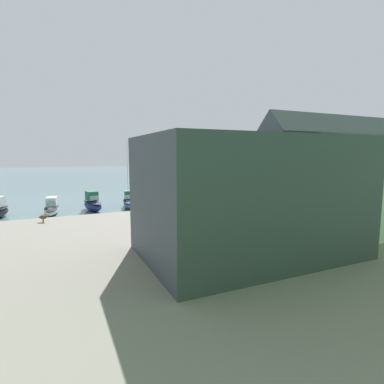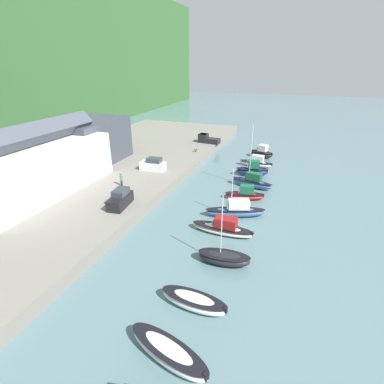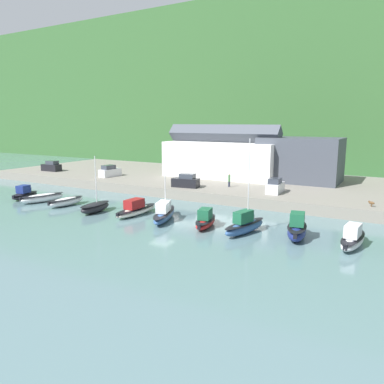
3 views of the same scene
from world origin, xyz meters
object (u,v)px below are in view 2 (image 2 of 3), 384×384
(moored_boat_2, at_px, (194,301))
(parked_car_1, at_px, (120,199))
(moored_boat_3, at_px, (224,258))
(person_on_quay, at_px, (121,179))
(dog_on_quay, at_px, (196,150))
(moored_boat_8, at_px, (252,170))
(parked_car_2, at_px, (153,165))
(pickup_truck_0, at_px, (207,139))
(moored_boat_6, at_px, (245,194))
(moored_boat_5, at_px, (236,210))
(moored_boat_7, at_px, (252,182))
(moored_boat_4, at_px, (223,228))
(moored_boat_10, at_px, (262,153))
(moored_boat_1, at_px, (168,352))
(moored_boat_9, at_px, (256,163))

(moored_boat_2, relative_size, parked_car_1, 1.34)
(parked_car_1, bearing_deg, moored_boat_3, 154.27)
(person_on_quay, bearing_deg, dog_on_quay, -11.53)
(moored_boat_2, relative_size, moored_boat_8, 1.02)
(moored_boat_8, relative_size, parked_car_1, 1.31)
(parked_car_2, relative_size, dog_on_quay, 5.15)
(moored_boat_2, xyz_separation_m, pickup_truck_0, (45.78, 13.42, 1.72))
(moored_boat_3, height_order, moored_boat_6, moored_boat_3)
(moored_boat_5, distance_m, moored_boat_7, 10.38)
(moored_boat_4, height_order, moored_boat_8, moored_boat_8)
(moored_boat_3, relative_size, moored_boat_5, 0.94)
(moored_boat_3, xyz_separation_m, moored_boat_7, (20.46, 0.84, 0.24))
(moored_boat_3, distance_m, dog_on_quay, 34.57)
(moored_boat_2, relative_size, parked_car_2, 1.37)
(moored_boat_8, xyz_separation_m, parked_car_2, (-7.10, 15.44, 1.42))
(moored_boat_3, height_order, moored_boat_10, moored_boat_3)
(moored_boat_5, bearing_deg, pickup_truck_0, 4.73)
(pickup_truck_0, bearing_deg, moored_boat_3, -154.49)
(moored_boat_7, xyz_separation_m, parked_car_1, (-15.44, 13.96, 1.51))
(moored_boat_4, bearing_deg, moored_boat_10, 2.30)
(moored_boat_3, bearing_deg, moored_boat_7, -1.96)
(moored_boat_4, relative_size, moored_boat_10, 1.40)
(moored_boat_2, distance_m, parked_car_2, 29.92)
(moored_boat_7, bearing_deg, moored_boat_8, 22.37)
(moored_boat_4, bearing_deg, moored_boat_7, -0.76)
(parked_car_2, bearing_deg, moored_boat_5, -121.12)
(parked_car_1, relative_size, pickup_truck_0, 0.90)
(person_on_quay, bearing_deg, moored_boat_2, -134.43)
(moored_boat_5, relative_size, person_on_quay, 3.65)
(moored_boat_5, height_order, pickup_truck_0, moored_boat_5)
(moored_boat_5, height_order, moored_boat_6, moored_boat_5)
(moored_boat_2, height_order, moored_boat_5, moored_boat_5)
(moored_boat_2, bearing_deg, dog_on_quay, 24.55)
(moored_boat_10, distance_m, person_on_quay, 31.28)
(parked_car_2, bearing_deg, parked_car_1, -173.28)
(moored_boat_6, bearing_deg, moored_boat_8, -8.30)
(moored_boat_8, height_order, parked_car_2, parked_car_2)
(moored_boat_2, xyz_separation_m, moored_boat_10, (43.68, 0.97, 0.36))
(moored_boat_4, distance_m, moored_boat_8, 20.27)
(moored_boat_1, distance_m, parked_car_1, 21.56)
(person_on_quay, bearing_deg, moored_boat_6, -74.31)
(parked_car_1, bearing_deg, moored_boat_4, 174.92)
(moored_boat_3, distance_m, moored_boat_9, 31.01)
(parked_car_1, relative_size, person_on_quay, 2.05)
(moored_boat_6, xyz_separation_m, person_on_quay, (-4.88, 17.35, 1.86))
(moored_boat_3, bearing_deg, moored_boat_8, -0.49)
(pickup_truck_0, bearing_deg, parked_car_2, 177.64)
(person_on_quay, xyz_separation_m, dog_on_quay, (20.68, -4.22, -0.64))
(moored_boat_3, xyz_separation_m, moored_boat_8, (25.73, 1.72, 0.32))
(pickup_truck_0, bearing_deg, moored_boat_2, -158.01)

